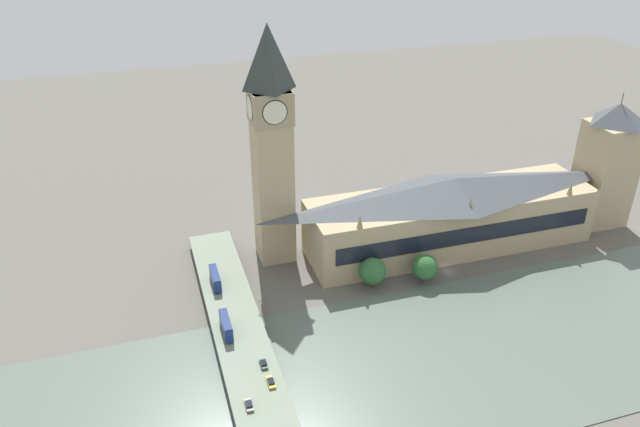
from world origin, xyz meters
The scene contains 14 objects.
ground_plane centered at (0.00, 0.00, 0.00)m, with size 600.00×600.00×0.00m, color #605E56.
river_water centered at (-39.82, 0.00, 0.15)m, with size 67.63×360.00×0.30m, color slate.
parliament_hall centered at (16.17, -8.00, 13.70)m, with size 26.80×106.27×27.59m.
clock_tower centered at (28.21, 55.32, 44.16)m, with size 13.60×13.60×83.33m.
victoria_tower centered at (16.23, -73.80, 24.42)m, with size 17.33×17.33×52.84m.
road_bridge centered at (-39.82, 77.06, 3.41)m, with size 167.26×15.12×4.22m.
double_decker_bus_mid centered at (10.10, 79.92, 6.93)m, with size 11.15×2.47×4.94m.
double_decker_bus_rear centered at (-15.13, 80.72, 7.02)m, with size 10.88×2.48×5.07m.
car_northbound_lead centered at (-32.09, 73.49, 4.91)m, with size 4.10×1.83×1.38m.
car_northbound_mid centered at (-39.46, 73.19, 4.86)m, with size 4.58×1.81×1.27m.
car_southbound_lead centered at (-45.71, 80.36, 4.90)m, with size 4.44×1.85×1.33m.
tree_embankment_near centered at (-1.04, 29.20, 6.54)m, with size 9.17×9.17×11.13m.
tree_embankment_mid centered at (-3.72, 11.39, 6.42)m, with size 8.80×8.80×10.83m.
tree_embankment_far centered at (-1.35, 11.00, 5.29)m, with size 7.13×7.13×8.86m.
Camera 1 is at (-160.83, 97.53, 122.33)m, focal length 35.00 mm.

